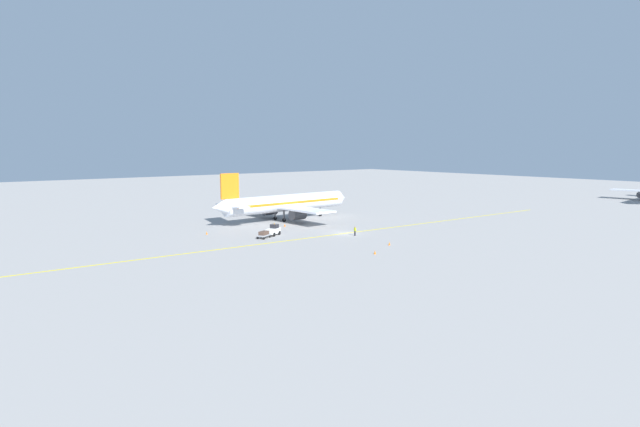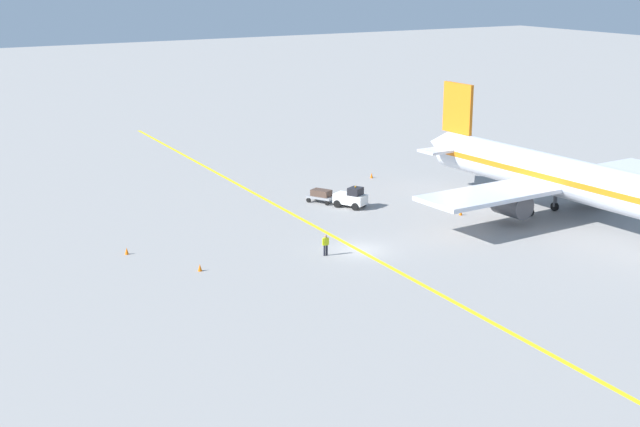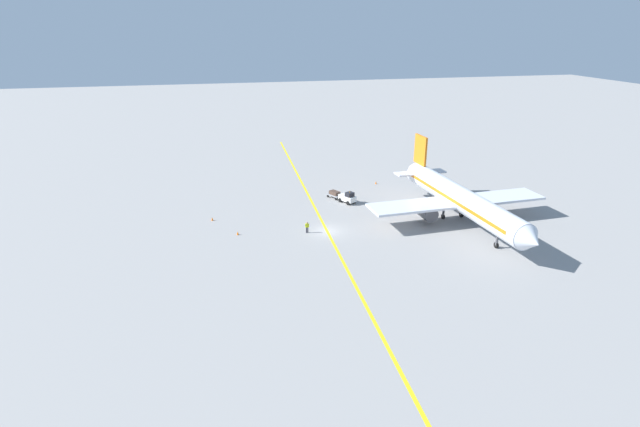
{
  "view_description": "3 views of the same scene",
  "coord_description": "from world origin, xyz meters",
  "views": [
    {
      "loc": [
        67.85,
        -59.15,
        15.51
      ],
      "look_at": [
        -2.04,
        -4.17,
        3.8
      ],
      "focal_mm": 28.0,
      "sensor_mm": 36.0,
      "label": 1
    },
    {
      "loc": [
        36.55,
        56.66,
        21.86
      ],
      "look_at": [
        2.71,
        -1.49,
        3.06
      ],
      "focal_mm": 50.0,
      "sensor_mm": 36.0,
      "label": 2
    },
    {
      "loc": [
        16.41,
        65.35,
        28.52
      ],
      "look_at": [
        1.48,
        1.67,
        3.56
      ],
      "focal_mm": 28.0,
      "sensor_mm": 36.0,
      "label": 3
    }
  ],
  "objects": [
    {
      "name": "traffic_cone_mid_apron",
      "position": [
        12.88,
        -1.72,
        0.28
      ],
      "size": [
        0.32,
        0.32,
        0.55
      ],
      "primitive_type": "cone",
      "color": "orange",
      "rests_on": "ground"
    },
    {
      "name": "baggage_cart_trailing",
      "position": [
        -4.88,
        -14.29,
        0.76
      ],
      "size": [
        2.45,
        2.95,
        1.24
      ],
      "color": "gray",
      "rests_on": "ground"
    },
    {
      "name": "traffic_cone_by_wingtip",
      "position": [
        16.29,
        -8.28,
        0.28
      ],
      "size": [
        0.32,
        0.32,
        0.55
      ],
      "primitive_type": "cone",
      "color": "orange",
      "rests_on": "ground"
    },
    {
      "name": "apron_yellow_centreline",
      "position": [
        0.0,
        0.0,
        0.0
      ],
      "size": [
        5.51,
        119.91,
        0.01
      ],
      "primitive_type": "cube",
      "rotation": [
        0.0,
        0.0,
        -0.04
      ],
      "color": "yellow",
      "rests_on": "ground"
    },
    {
      "name": "traffic_cone_near_nose",
      "position": [
        -14.61,
        -20.35,
        0.28
      ],
      "size": [
        0.32,
        0.32,
        0.55
      ],
      "primitive_type": "cone",
      "color": "orange",
      "rests_on": "ground"
    },
    {
      "name": "ground_crew_worker",
      "position": [
        2.97,
        -0.19,
        0.91
      ],
      "size": [
        0.58,
        0.26,
        1.68
      ],
      "color": "#23232D",
      "rests_on": "ground"
    },
    {
      "name": "baggage_tug_white",
      "position": [
        -6.41,
        -11.38,
        0.9
      ],
      "size": [
        2.78,
        3.35,
        2.11
      ],
      "color": "white",
      "rests_on": "ground"
    },
    {
      "name": "ground_plane",
      "position": [
        0.0,
        0.0,
        0.0
      ],
      "size": [
        400.0,
        400.0,
        0.0
      ],
      "primitive_type": "plane",
      "color": "gray"
    },
    {
      "name": "traffic_cone_far_edge",
      "position": [
        -13.54,
        -4.05,
        0.28
      ],
      "size": [
        0.32,
        0.32,
        0.55
      ],
      "primitive_type": "cone",
      "color": "orange",
      "rests_on": "ground"
    },
    {
      "name": "airplane_at_gate",
      "position": [
        -20.45,
        0.78,
        3.71
      ],
      "size": [
        28.23,
        35.52,
        10.6
      ],
      "color": "silver",
      "rests_on": "ground"
    }
  ]
}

